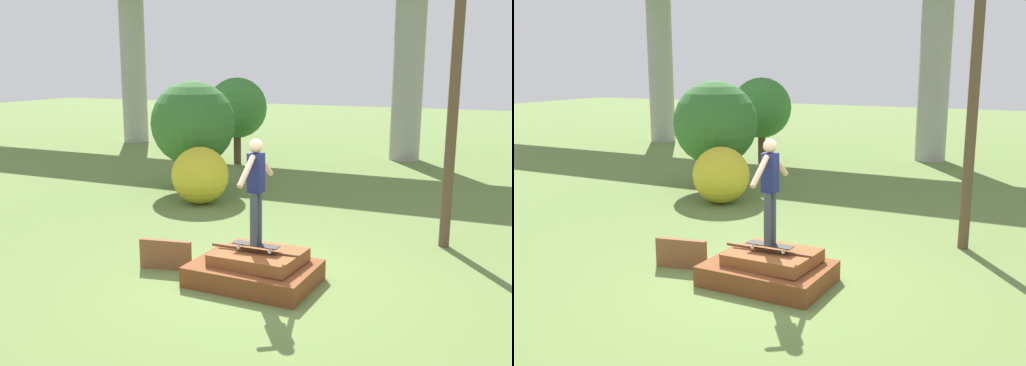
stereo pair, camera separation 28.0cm
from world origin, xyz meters
The scene contains 9 objects.
ground_plane centered at (0.00, 0.00, 0.00)m, with size 80.00×80.00×0.00m, color olive.
scrap_pile centered at (0.02, 0.01, 0.23)m, with size 2.01×1.44×0.58m.
scrap_plank_loose centered at (-1.67, -0.04, 0.26)m, with size 0.93×0.27×0.52m.
skateboard centered at (0.05, -0.03, 0.66)m, with size 0.79×0.20×0.09m.
skater centered at (0.05, -0.03, 1.66)m, with size 0.22×1.19×1.69m.
utility_pole centered at (2.59, 3.28, 4.35)m, with size 1.30×0.20×8.46m.
tree_behind_left centered at (-4.49, 5.76, 1.87)m, with size 2.35×2.35×3.05m.
tree_behind_right centered at (-5.26, 10.10, 1.98)m, with size 2.11×2.11×3.05m.
bush_yellow_flowering centered at (-3.51, 4.39, 0.73)m, with size 1.45×1.45×1.45m.
Camera 1 is at (3.64, -7.96, 3.49)m, focal length 40.00 mm.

